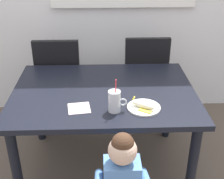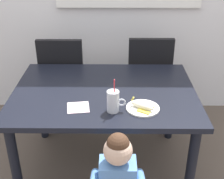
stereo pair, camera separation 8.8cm
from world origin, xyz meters
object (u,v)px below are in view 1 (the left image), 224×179
dining_chair_left (60,77)px  milk_cup (115,102)px  dining_chair_right (144,74)px  paper_napkin (79,108)px  peeled_banana (144,106)px  toddler_standing (122,177)px  snack_plate (144,107)px  dining_table (104,101)px

dining_chair_left → milk_cup: bearing=116.8°
dining_chair_right → paper_napkin: dining_chair_right is taller
dining_chair_right → milk_cup: bearing=71.3°
peeled_banana → paper_napkin: bearing=176.3°
toddler_standing → milk_cup: milk_cup is taller
dining_chair_right → peeled_banana: 1.06m
dining_chair_left → dining_chair_right: same height
snack_plate → peeled_banana: bearing=-105.0°
dining_chair_left → snack_plate: (0.70, -0.96, 0.21)m
milk_cup → dining_chair_left: bearing=116.8°
snack_plate → paper_napkin: bearing=178.4°
dining_chair_right → snack_plate: 1.03m
dining_chair_left → milk_cup: 1.14m
dining_chair_left → toddler_standing: 1.48m
dining_table → milk_cup: (0.07, -0.30, 0.16)m
dining_chair_right → milk_cup: (-0.35, -1.03, 0.27)m
milk_cup → toddler_standing: bearing=-85.8°
dining_table → paper_napkin: bearing=-123.5°
dining_chair_right → dining_chair_left: bearing=2.8°
dining_table → snack_plate: size_ratio=6.07×
dining_chair_right → milk_cup: size_ratio=3.82×
dining_chair_left → paper_napkin: 1.00m
paper_napkin → milk_cup: bearing=-9.4°
toddler_standing → peeled_banana: toddler_standing is taller
paper_napkin → snack_plate: bearing=-1.6°
dining_table → peeled_banana: 0.41m
dining_chair_left → paper_napkin: size_ratio=6.40×
dining_chair_right → paper_napkin: bearing=59.1°
snack_plate → toddler_standing: bearing=-112.5°
dining_chair_left → dining_table: bearing=122.0°
milk_cup → peeled_banana: (0.20, 0.01, -0.04)m
dining_chair_left → peeled_banana: bearing=125.6°
toddler_standing → dining_table: bearing=98.1°
dining_chair_left → paper_napkin: (0.26, -0.95, 0.21)m
dining_table → dining_chair_left: (-0.43, 0.69, -0.11)m
toddler_standing → paper_napkin: toddler_standing is taller
toddler_standing → snack_plate: toddler_standing is taller
toddler_standing → milk_cup: bearing=94.2°
dining_table → peeled_banana: (0.27, -0.29, 0.12)m
snack_plate → paper_napkin: (-0.45, 0.01, -0.00)m
toddler_standing → paper_napkin: bearing=122.1°
milk_cup → paper_napkin: 0.25m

